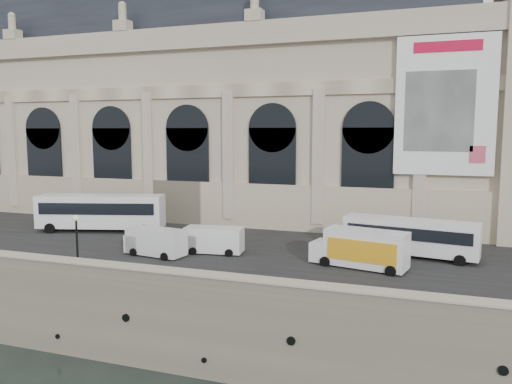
% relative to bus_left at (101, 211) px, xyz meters
% --- Properties ---
extents(ground, '(260.00, 260.00, 0.00)m').
position_rel_bus_left_xyz_m(ground, '(10.97, -15.15, -8.20)').
color(ground, black).
rests_on(ground, ground).
extents(quay, '(160.00, 70.00, 6.00)m').
position_rel_bus_left_xyz_m(quay, '(10.97, 19.85, -5.20)').
color(quay, gray).
rests_on(quay, ground).
extents(street, '(160.00, 24.00, 0.06)m').
position_rel_bus_left_xyz_m(street, '(10.97, -1.15, -2.17)').
color(street, '#2D2D2D').
rests_on(street, quay).
extents(parapet, '(160.00, 1.40, 1.21)m').
position_rel_bus_left_xyz_m(parapet, '(10.97, -14.55, -1.58)').
color(parapet, gray).
rests_on(parapet, quay).
extents(museum, '(69.00, 18.70, 29.10)m').
position_rel_bus_left_xyz_m(museum, '(5.00, 15.71, 11.52)').
color(museum, beige).
rests_on(museum, quay).
extents(bus_left, '(13.54, 6.28, 3.92)m').
position_rel_bus_left_xyz_m(bus_left, '(0.00, 0.00, 0.00)').
color(bus_left, white).
rests_on(bus_left, quay).
extents(bus_right, '(11.30, 4.00, 3.26)m').
position_rel_bus_left_xyz_m(bus_right, '(31.43, -0.70, -0.37)').
color(bus_right, white).
rests_on(bus_right, quay).
extents(van_b, '(5.60, 2.84, 2.38)m').
position_rel_bus_left_xyz_m(van_b, '(10.63, -7.34, -0.98)').
color(van_b, silver).
rests_on(van_b, quay).
extents(van_c, '(5.44, 2.66, 2.33)m').
position_rel_bus_left_xyz_m(van_c, '(14.93, -4.98, -1.01)').
color(van_c, silver).
rests_on(van_c, quay).
extents(box_truck, '(7.81, 3.90, 3.02)m').
position_rel_bus_left_xyz_m(box_truck, '(27.95, -5.44, -0.68)').
color(box_truck, white).
rests_on(box_truck, quay).
extents(lamp_right, '(0.43, 0.43, 4.26)m').
position_rel_bus_left_xyz_m(lamp_right, '(7.34, -13.02, -0.08)').
color(lamp_right, black).
rests_on(lamp_right, quay).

